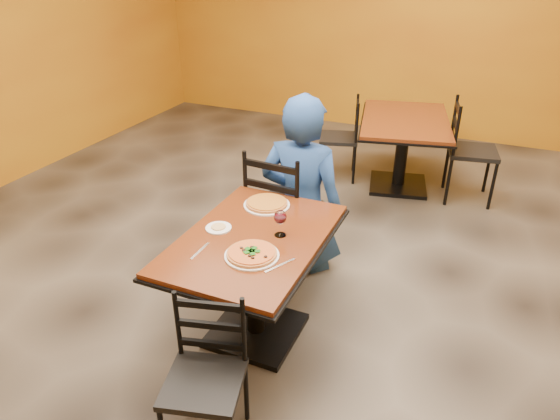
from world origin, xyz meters
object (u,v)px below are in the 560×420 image
at_px(chair_second_right, 473,152).
at_px(pizza_far, 267,203).
at_px(pizza_main, 252,253).
at_px(plate_far, 267,205).
at_px(plate_main, 252,255).
at_px(chair_main_far, 284,209).
at_px(side_plate, 219,228).
at_px(table_main, 254,263).
at_px(chair_main_near, 204,384).
at_px(chair_second_left, 339,138).
at_px(diner, 302,184).
at_px(wine_glass, 280,222).
at_px(table_second, 403,137).

xyz_separation_m(chair_second_right, pizza_far, (-1.16, -2.27, 0.27)).
xyz_separation_m(pizza_main, plate_far, (-0.18, 0.59, -0.02)).
distance_m(plate_main, plate_far, 0.62).
bearing_deg(chair_main_far, pizza_main, 107.23).
bearing_deg(pizza_main, side_plate, 149.13).
relative_size(table_main, chair_main_near, 1.50).
relative_size(plate_main, pizza_main, 1.09).
bearing_deg(chair_main_far, chair_second_left, -81.31).
distance_m(pizza_main, side_plate, 0.38).
bearing_deg(pizza_main, chair_second_right, 71.14).
relative_size(diner, wine_glass, 7.73).
relative_size(chair_main_far, diner, 0.73).
xyz_separation_m(chair_main_near, chair_second_left, (-0.44, 3.51, 0.03)).
relative_size(diner, pizza_main, 4.90).
xyz_separation_m(chair_main_near, plate_far, (-0.23, 1.24, 0.34)).
xyz_separation_m(chair_second_left, wine_glass, (0.44, -2.59, 0.40)).
bearing_deg(chair_main_near, chair_second_left, 82.09).
height_order(side_plate, wine_glass, wine_glass).
bearing_deg(diner, side_plate, 76.73).
distance_m(pizza_main, wine_glass, 0.29).
height_order(table_second, chair_second_left, chair_second_left).
relative_size(plate_main, side_plate, 1.94).
bearing_deg(plate_main, diner, 96.84).
bearing_deg(chair_main_near, side_plate, 99.04).
height_order(chair_main_near, plate_main, chair_main_near).
height_order(chair_second_right, diner, diner).
distance_m(diner, pizza_far, 0.53).
bearing_deg(chair_second_right, pizza_far, 142.74).
distance_m(plate_main, wine_glass, 0.29).
height_order(diner, wine_glass, diner).
height_order(table_main, chair_main_near, chair_main_near).
relative_size(chair_second_right, plate_far, 3.22).
xyz_separation_m(pizza_far, wine_glass, (0.24, -0.32, 0.07)).
xyz_separation_m(table_main, diner, (-0.05, 0.92, 0.14)).
xyz_separation_m(plate_main, wine_glass, (0.05, 0.28, 0.08)).
distance_m(table_second, wine_glass, 2.62).
relative_size(chair_main_near, side_plate, 5.13).
height_order(chair_main_far, plate_far, chair_main_far).
bearing_deg(table_second, pizza_main, -95.89).
bearing_deg(chair_second_left, table_main, -9.86).
height_order(chair_second_left, plate_far, chair_second_left).
bearing_deg(chair_main_near, plate_main, 79.40).
distance_m(plate_main, side_plate, 0.38).
bearing_deg(plate_main, plate_far, 107.17).
bearing_deg(plate_main, pizza_far, 107.17).
xyz_separation_m(table_second, plate_main, (-0.30, -2.87, 0.20)).
bearing_deg(table_main, chair_second_left, 96.43).
bearing_deg(plate_far, table_second, 78.11).
distance_m(chair_second_left, pizza_far, 2.31).
distance_m(pizza_far, wine_glass, 0.40).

